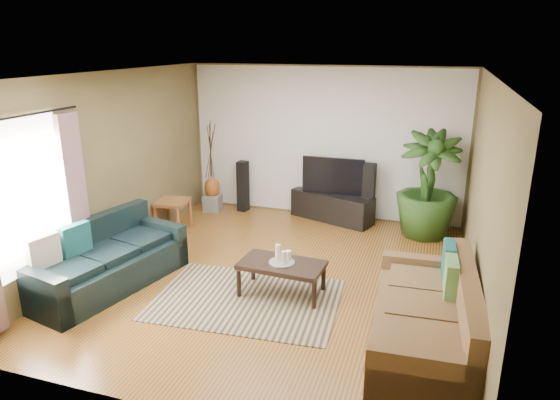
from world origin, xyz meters
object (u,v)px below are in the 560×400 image
at_px(tv_stand, 332,207).
at_px(coffee_table, 282,278).
at_px(pedestal, 213,203).
at_px(vase, 212,188).
at_px(sofa_right, 424,311).
at_px(side_table, 173,215).
at_px(speaker_right, 368,194).
at_px(television, 333,176).
at_px(potted_plant, 428,185).
at_px(speaker_left, 243,186).
at_px(sofa_left, 106,256).

bearing_deg(tv_stand, coffee_table, -71.14).
height_order(pedestal, vase, vase).
distance_m(sofa_right, pedestal, 5.26).
xyz_separation_m(pedestal, side_table, (-0.19, -1.15, 0.11)).
distance_m(sofa_right, coffee_table, 1.89).
xyz_separation_m(tv_stand, speaker_right, (0.64, 0.00, 0.29)).
bearing_deg(side_table, vase, 80.83).
height_order(speaker_right, side_table, speaker_right).
xyz_separation_m(television, side_table, (-2.46, -1.34, -0.56)).
height_order(sofa_right, vase, sofa_right).
bearing_deg(potted_plant, side_table, -165.25).
relative_size(speaker_left, pedestal, 3.07).
relative_size(television, speaker_right, 1.01).
bearing_deg(sofa_left, speaker_left, 3.85).
distance_m(sofa_left, side_table, 2.09).
bearing_deg(television, speaker_right, 0.00).
bearing_deg(coffee_table, tv_stand, 93.30).
xyz_separation_m(television, potted_plant, (1.61, -0.27, 0.05)).
height_order(speaker_left, potted_plant, potted_plant).
distance_m(speaker_right, vase, 2.91).
bearing_deg(sofa_right, speaker_right, -165.81).
height_order(coffee_table, speaker_right, speaker_right).
distance_m(coffee_table, potted_plant, 3.17).
height_order(coffee_table, tv_stand, tv_stand).
distance_m(sofa_left, potted_plant, 5.00).
height_order(sofa_right, potted_plant, potted_plant).
bearing_deg(sofa_right, pedestal, -133.15).
height_order(coffee_table, pedestal, coffee_table).
relative_size(potted_plant, pedestal, 5.61).
height_order(speaker_left, vase, speaker_left).
xyz_separation_m(coffee_table, speaker_right, (0.65, 2.91, 0.33)).
bearing_deg(speaker_left, coffee_table, -50.91).
bearing_deg(speaker_left, sofa_right, -37.19).
bearing_deg(vase, tv_stand, 4.74).
bearing_deg(sofa_right, speaker_left, -138.90).
distance_m(coffee_table, speaker_left, 3.39).
bearing_deg(side_table, tv_stand, 28.61).
xyz_separation_m(sofa_right, television, (-1.74, 3.57, 0.40)).
bearing_deg(potted_plant, sofa_left, -140.85).
bearing_deg(tv_stand, pedestal, -156.16).
relative_size(speaker_left, side_table, 1.80).
bearing_deg(vase, sofa_right, -40.17).
height_order(tv_stand, speaker_left, speaker_left).
bearing_deg(pedestal, vase, 0.00).
xyz_separation_m(television, vase, (-2.27, -0.19, -0.37)).
relative_size(coffee_table, potted_plant, 0.60).
relative_size(sofa_left, speaker_right, 1.95).
xyz_separation_m(coffee_table, speaker_left, (-1.71, 2.91, 0.26)).
bearing_deg(television, coffee_table, -90.25).
relative_size(potted_plant, vase, 4.38).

